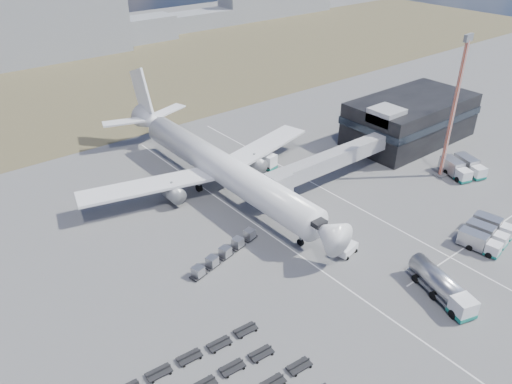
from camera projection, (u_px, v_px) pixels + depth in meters
ground at (342, 273)px, 74.44m from camera, size 420.00×420.00×0.00m
grass_strip at (70, 88)px, 148.91m from camera, size 420.00×90.00×0.01m
lane_markings at (369, 240)px, 81.74m from camera, size 47.12×110.00×0.01m
terminal at (410, 119)px, 113.82m from camera, size 30.40×16.40×11.00m
jet_bridge at (322, 164)px, 94.32m from camera, size 30.30×3.80×7.05m
airliner at (217, 164)px, 93.71m from camera, size 51.59×64.53×17.62m
fuel_tanker at (442, 286)px, 69.09m from camera, size 6.05×11.72×3.68m
pushback_tug at (346, 249)px, 78.10m from camera, size 4.00×2.72×1.61m
catering_truck at (262, 160)px, 103.96m from camera, size 3.91×6.79×2.93m
service_trucks_near at (487, 234)px, 80.74m from camera, size 9.55×7.85×2.61m
service_trucks_far at (463, 167)px, 100.67m from camera, size 8.14×8.91×2.96m
uld_row at (225, 252)px, 77.28m from camera, size 14.55×4.91×1.60m
floodlight_mast at (453, 110)px, 94.11m from camera, size 2.66×2.17×28.06m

